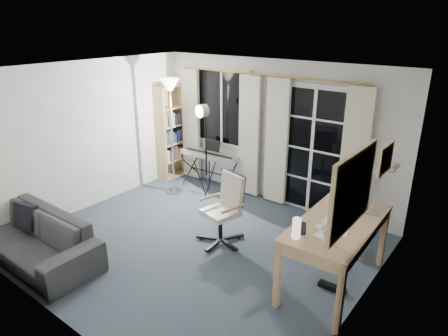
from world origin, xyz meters
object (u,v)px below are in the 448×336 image
(desk, at_px, (337,230))
(sofa, at_px, (31,230))
(bookshelf, at_px, (174,133))
(mug, at_px, (329,237))
(torchiere_lamp, at_px, (170,103))
(keyboard_piano, at_px, (210,156))
(studio_light, at_px, (203,122))
(monitor, at_px, (373,188))
(office_chair, at_px, (227,203))

(desk, distance_m, sofa, 3.86)
(bookshelf, distance_m, mug, 4.55)
(torchiere_lamp, xyz_separation_m, mug, (3.51, -1.31, -0.75))
(keyboard_piano, distance_m, studio_light, 0.81)
(desk, xyz_separation_m, monitor, (0.20, 0.45, 0.42))
(desk, bearing_deg, mug, -80.30)
(keyboard_piano, bearing_deg, monitor, -18.38)
(bookshelf, distance_m, keyboard_piano, 1.02)
(keyboard_piano, bearing_deg, desk, -26.82)
(torchiere_lamp, relative_size, desk, 1.30)
(mug, bearing_deg, sofa, -158.25)
(studio_light, relative_size, desk, 1.07)
(studio_light, xyz_separation_m, sofa, (-0.48, -2.91, -0.95))
(monitor, bearing_deg, bookshelf, 164.83)
(bookshelf, bearing_deg, torchiere_lamp, -46.01)
(monitor, height_order, mug, monitor)
(torchiere_lamp, distance_m, desk, 3.62)
(office_chair, relative_size, desk, 0.63)
(bookshelf, bearing_deg, sofa, -77.36)
(keyboard_piano, distance_m, office_chair, 1.93)
(studio_light, xyz_separation_m, monitor, (3.07, -0.58, -0.20))
(bookshelf, bearing_deg, monitor, -11.84)
(monitor, distance_m, mug, 0.99)
(office_chair, height_order, sofa, office_chair)
(keyboard_piano, distance_m, mug, 3.64)
(office_chair, xyz_separation_m, desk, (1.62, -0.05, 0.15))
(bookshelf, xyz_separation_m, torchiere_lamp, (0.60, -0.66, 0.79))
(monitor, xyz_separation_m, sofa, (-3.55, -2.33, -0.75))
(mug, bearing_deg, desk, 101.31)
(bookshelf, height_order, mug, bookshelf)
(office_chair, height_order, monitor, monitor)
(monitor, relative_size, sofa, 0.29)
(bookshelf, height_order, desk, bookshelf)
(keyboard_piano, height_order, monitor, monitor)
(studio_light, height_order, monitor, studio_light)
(mug, bearing_deg, monitor, 84.23)
(bookshelf, xyz_separation_m, sofa, (0.64, -3.34, -0.46))
(monitor, bearing_deg, keyboard_piano, 162.47)
(office_chair, xyz_separation_m, mug, (1.72, -0.55, 0.32))
(studio_light, bearing_deg, sofa, -81.89)
(desk, bearing_deg, bookshelf, 158.32)
(mug, bearing_deg, office_chair, 162.33)
(bookshelf, bearing_deg, studio_light, -19.15)
(office_chair, bearing_deg, desk, 11.24)
(keyboard_piano, xyz_separation_m, studio_light, (0.14, -0.33, 0.72))
(office_chair, distance_m, sofa, 2.60)
(keyboard_piano, bearing_deg, bookshelf, 171.99)
(monitor, bearing_deg, office_chair, -169.05)
(torchiere_lamp, bearing_deg, studio_light, 23.19)
(desk, relative_size, monitor, 2.62)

